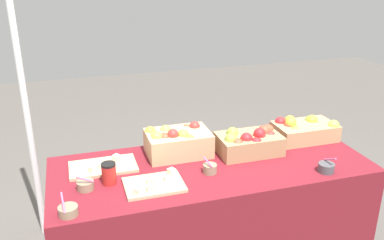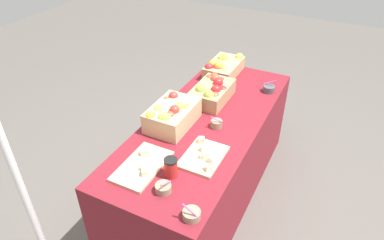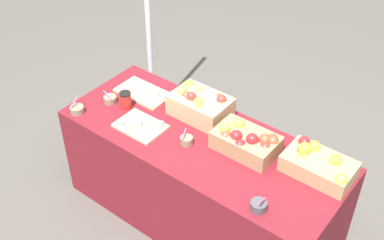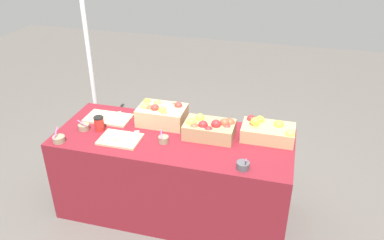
{
  "view_description": "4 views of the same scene",
  "coord_description": "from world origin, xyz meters",
  "px_view_note": "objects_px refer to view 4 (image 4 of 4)",
  "views": [
    {
      "loc": [
        -0.76,
        -2.09,
        1.89
      ],
      "look_at": [
        -0.12,
        0.02,
        1.03
      ],
      "focal_mm": 38.76,
      "sensor_mm": 36.0,
      "label": 1
    },
    {
      "loc": [
        -1.88,
        -0.83,
        2.16
      ],
      "look_at": [
        -0.13,
        0.05,
        0.8
      ],
      "focal_mm": 32.35,
      "sensor_mm": 36.0,
      "label": 2
    },
    {
      "loc": [
        1.44,
        -1.95,
        2.81
      ],
      "look_at": [
        -0.06,
        -0.02,
        0.87
      ],
      "focal_mm": 46.58,
      "sensor_mm": 36.0,
      "label": 3
    },
    {
      "loc": [
        0.83,
        -2.52,
        2.35
      ],
      "look_at": [
        0.16,
        -0.02,
        0.93
      ],
      "focal_mm": 36.29,
      "sensor_mm": 36.0,
      "label": 4
    }
  ],
  "objects_px": {
    "apple_crate_middle": "(210,128)",
    "cutting_board_back": "(108,118)",
    "tent_pole": "(89,53)",
    "apple_crate_left": "(267,131)",
    "sample_bowl_near": "(84,127)",
    "sample_bowl_far": "(243,165)",
    "coffee_cup": "(99,124)",
    "apple_crate_right": "(161,114)",
    "sample_bowl_mid": "(164,139)",
    "sample_bowl_extra": "(59,139)",
    "cutting_board_front": "(120,139)"
  },
  "relations": [
    {
      "from": "sample_bowl_near",
      "to": "apple_crate_right",
      "type": "bearing_deg",
      "value": 24.96
    },
    {
      "from": "cutting_board_back",
      "to": "apple_crate_left",
      "type": "bearing_deg",
      "value": 1.47
    },
    {
      "from": "apple_crate_middle",
      "to": "coffee_cup",
      "type": "bearing_deg",
      "value": -171.51
    },
    {
      "from": "apple_crate_left",
      "to": "apple_crate_right",
      "type": "bearing_deg",
      "value": 178.58
    },
    {
      "from": "sample_bowl_near",
      "to": "coffee_cup",
      "type": "distance_m",
      "value": 0.14
    },
    {
      "from": "sample_bowl_far",
      "to": "apple_crate_right",
      "type": "bearing_deg",
      "value": 147.98
    },
    {
      "from": "apple_crate_left",
      "to": "coffee_cup",
      "type": "relative_size",
      "value": 3.34
    },
    {
      "from": "sample_bowl_extra",
      "to": "sample_bowl_mid",
      "type": "bearing_deg",
      "value": 14.33
    },
    {
      "from": "apple_crate_middle",
      "to": "apple_crate_left",
      "type": "bearing_deg",
      "value": 11.69
    },
    {
      "from": "sample_bowl_mid",
      "to": "apple_crate_middle",
      "type": "bearing_deg",
      "value": 28.35
    },
    {
      "from": "cutting_board_back",
      "to": "sample_bowl_mid",
      "type": "height_order",
      "value": "sample_bowl_mid"
    },
    {
      "from": "sample_bowl_far",
      "to": "coffee_cup",
      "type": "relative_size",
      "value": 0.86
    },
    {
      "from": "sample_bowl_extra",
      "to": "apple_crate_left",
      "type": "bearing_deg",
      "value": 16.8
    },
    {
      "from": "sample_bowl_mid",
      "to": "coffee_cup",
      "type": "xyz_separation_m",
      "value": [
        -0.57,
        0.04,
        0.03
      ]
    },
    {
      "from": "sample_bowl_mid",
      "to": "sample_bowl_extra",
      "type": "bearing_deg",
      "value": -165.67
    },
    {
      "from": "apple_crate_left",
      "to": "sample_bowl_near",
      "type": "relative_size",
      "value": 4.4
    },
    {
      "from": "apple_crate_left",
      "to": "cutting_board_front",
      "type": "bearing_deg",
      "value": -163.48
    },
    {
      "from": "sample_bowl_far",
      "to": "tent_pole",
      "type": "relative_size",
      "value": 0.05
    },
    {
      "from": "apple_crate_left",
      "to": "apple_crate_middle",
      "type": "distance_m",
      "value": 0.45
    },
    {
      "from": "apple_crate_left",
      "to": "cutting_board_back",
      "type": "xyz_separation_m",
      "value": [
        -1.35,
        -0.03,
        -0.06
      ]
    },
    {
      "from": "coffee_cup",
      "to": "tent_pole",
      "type": "relative_size",
      "value": 0.06
    },
    {
      "from": "sample_bowl_mid",
      "to": "coffee_cup",
      "type": "height_order",
      "value": "coffee_cup"
    },
    {
      "from": "cutting_board_back",
      "to": "sample_bowl_extra",
      "type": "relative_size",
      "value": 3.53
    },
    {
      "from": "apple_crate_middle",
      "to": "sample_bowl_near",
      "type": "xyz_separation_m",
      "value": [
        -1.03,
        -0.16,
        -0.05
      ]
    },
    {
      "from": "apple_crate_left",
      "to": "coffee_cup",
      "type": "distance_m",
      "value": 1.35
    },
    {
      "from": "cutting_board_front",
      "to": "coffee_cup",
      "type": "xyz_separation_m",
      "value": [
        -0.23,
        0.1,
        0.05
      ]
    },
    {
      "from": "cutting_board_front",
      "to": "cutting_board_back",
      "type": "bearing_deg",
      "value": 129.56
    },
    {
      "from": "tent_pole",
      "to": "apple_crate_middle",
      "type": "bearing_deg",
      "value": -24.42
    },
    {
      "from": "apple_crate_right",
      "to": "cutting_board_front",
      "type": "relative_size",
      "value": 1.23
    },
    {
      "from": "apple_crate_middle",
      "to": "cutting_board_back",
      "type": "bearing_deg",
      "value": 176.48
    },
    {
      "from": "apple_crate_left",
      "to": "sample_bowl_near",
      "type": "distance_m",
      "value": 1.49
    },
    {
      "from": "apple_crate_middle",
      "to": "sample_bowl_far",
      "type": "distance_m",
      "value": 0.49
    },
    {
      "from": "sample_bowl_near",
      "to": "coffee_cup",
      "type": "xyz_separation_m",
      "value": [
        0.13,
        0.02,
        0.04
      ]
    },
    {
      "from": "apple_crate_middle",
      "to": "sample_bowl_mid",
      "type": "height_order",
      "value": "apple_crate_middle"
    },
    {
      "from": "sample_bowl_near",
      "to": "sample_bowl_far",
      "type": "distance_m",
      "value": 1.36
    },
    {
      "from": "tent_pole",
      "to": "sample_bowl_mid",
      "type": "bearing_deg",
      "value": -37.88
    },
    {
      "from": "apple_crate_right",
      "to": "sample_bowl_far",
      "type": "relative_size",
      "value": 3.71
    },
    {
      "from": "sample_bowl_near",
      "to": "sample_bowl_mid",
      "type": "relative_size",
      "value": 0.99
    },
    {
      "from": "sample_bowl_mid",
      "to": "sample_bowl_extra",
      "type": "height_order",
      "value": "sample_bowl_extra"
    },
    {
      "from": "apple_crate_left",
      "to": "apple_crate_middle",
      "type": "xyz_separation_m",
      "value": [
        -0.44,
        -0.09,
        0.01
      ]
    },
    {
      "from": "sample_bowl_extra",
      "to": "coffee_cup",
      "type": "bearing_deg",
      "value": 47.69
    },
    {
      "from": "apple_crate_left",
      "to": "sample_bowl_extra",
      "type": "bearing_deg",
      "value": -163.2
    },
    {
      "from": "coffee_cup",
      "to": "tent_pole",
      "type": "distance_m",
      "value": 0.92
    },
    {
      "from": "sample_bowl_near",
      "to": "sample_bowl_far",
      "type": "bearing_deg",
      "value": -8.74
    },
    {
      "from": "apple_crate_right",
      "to": "sample_bowl_extra",
      "type": "distance_m",
      "value": 0.84
    },
    {
      "from": "apple_crate_left",
      "to": "sample_bowl_far",
      "type": "xyz_separation_m",
      "value": [
        -0.12,
        -0.46,
        -0.04
      ]
    },
    {
      "from": "cutting_board_back",
      "to": "tent_pole",
      "type": "xyz_separation_m",
      "value": [
        -0.43,
        0.55,
        0.36
      ]
    },
    {
      "from": "cutting_board_front",
      "to": "coffee_cup",
      "type": "distance_m",
      "value": 0.25
    },
    {
      "from": "apple_crate_right",
      "to": "sample_bowl_extra",
      "type": "height_order",
      "value": "apple_crate_right"
    },
    {
      "from": "apple_crate_middle",
      "to": "tent_pole",
      "type": "bearing_deg",
      "value": 155.58
    }
  ]
}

